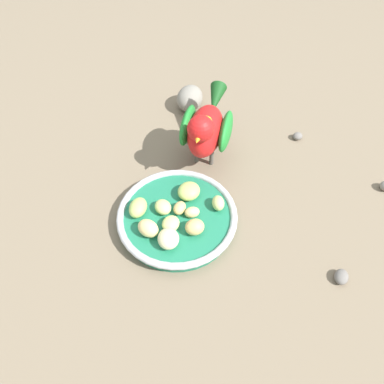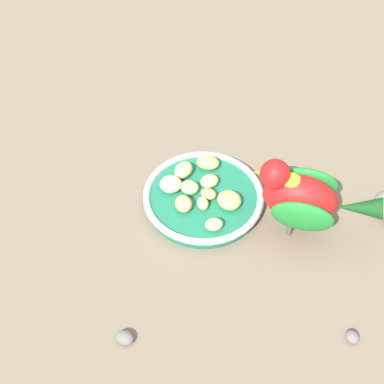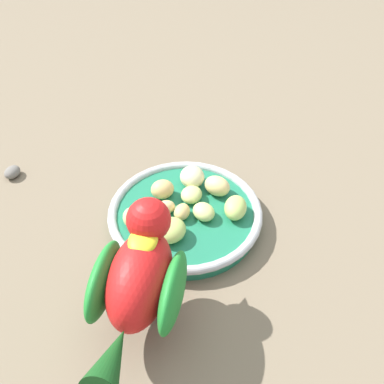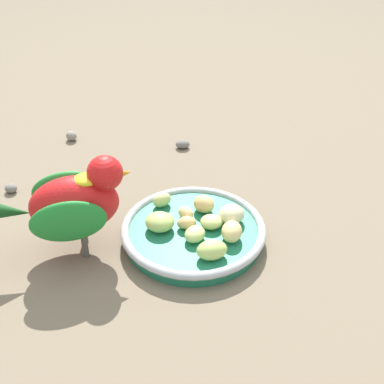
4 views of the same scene
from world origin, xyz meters
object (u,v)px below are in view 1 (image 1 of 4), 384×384
object	(u,v)px
apple_piece_0	(191,191)
pebble_2	(298,136)
apple_piece_6	(194,212)
pebble_0	(341,277)
apple_piece_8	(193,227)
apple_piece_9	(171,224)
apple_piece_7	(138,208)
apple_piece_2	(180,208)
apple_piece_3	(218,203)
parrot	(206,128)
apple_piece_4	(163,207)
feeding_bowl	(177,217)
rock_large	(190,98)
apple_piece_5	(148,228)
apple_piece_1	(168,239)

from	to	relation	value
apple_piece_0	pebble_2	xyz separation A→B (m)	(0.24, 0.13, -0.02)
apple_piece_6	pebble_0	size ratio (longest dim) A/B	0.94
apple_piece_6	apple_piece_8	distance (m)	0.03
apple_piece_9	apple_piece_0	bearing A→B (deg)	56.59
apple_piece_7	apple_piece_8	bearing A→B (deg)	-30.85
apple_piece_2	apple_piece_3	xyz separation A→B (m)	(0.06, 0.00, 0.00)
apple_piece_8	parrot	bearing A→B (deg)	74.96
apple_piece_3	apple_piece_9	world-z (taller)	apple_piece_3
apple_piece_2	apple_piece_4	world-z (taller)	apple_piece_4
apple_piece_6	parrot	world-z (taller)	parrot
apple_piece_6	pebble_2	size ratio (longest dim) A/B	1.22
feeding_bowl	rock_large	size ratio (longest dim) A/B	2.89
pebble_2	apple_piece_5	bearing A→B (deg)	-147.14
apple_piece_0	apple_piece_6	xyz separation A→B (m)	(-0.00, -0.04, -0.00)
apple_piece_0	apple_piece_8	world-z (taller)	same
apple_piece_2	feeding_bowl	bearing A→B (deg)	-125.21
apple_piece_9	feeding_bowl	bearing A→B (deg)	60.60
pebble_2	apple_piece_2	bearing A→B (deg)	-147.34
apple_piece_5	apple_piece_4	bearing A→B (deg)	57.23
apple_piece_1	pebble_0	bearing A→B (deg)	-18.62
pebble_0	apple_piece_1	bearing A→B (deg)	161.38
apple_piece_4	rock_large	xyz separation A→B (m)	(0.08, 0.29, -0.00)
apple_piece_3	pebble_0	distance (m)	0.22
feeding_bowl	apple_piece_7	world-z (taller)	apple_piece_7
apple_piece_4	apple_piece_5	bearing A→B (deg)	-122.77
apple_piece_4	apple_piece_2	bearing A→B (deg)	-10.61
rock_large	pebble_0	bearing A→B (deg)	-68.56
apple_piece_1	apple_piece_7	world-z (taller)	apple_piece_1
apple_piece_1	apple_piece_7	xyz separation A→B (m)	(-0.04, 0.07, -0.00)
apple_piece_9	apple_piece_8	bearing A→B (deg)	-21.86
apple_piece_2	apple_piece_5	distance (m)	0.06
feeding_bowl	apple_piece_6	world-z (taller)	apple_piece_6
feeding_bowl	apple_piece_2	xyz separation A→B (m)	(0.01, 0.01, 0.01)
feeding_bowl	parrot	distance (m)	0.17
feeding_bowl	pebble_2	bearing A→B (deg)	33.28
pebble_2	parrot	bearing A→B (deg)	-170.44
apple_piece_6	parrot	size ratio (longest dim) A/B	0.13
feeding_bowl	apple_piece_8	bearing A→B (deg)	-58.64
apple_piece_6	apple_piece_9	distance (m)	0.04
apple_piece_9	apple_piece_6	bearing A→B (deg)	23.95
feeding_bowl	apple_piece_9	world-z (taller)	apple_piece_9
apple_piece_0	apple_piece_1	distance (m)	0.10
apple_piece_1	apple_piece_4	xyz separation A→B (m)	(-0.00, 0.06, -0.00)
apple_piece_5	apple_piece_6	size ratio (longest dim) A/B	1.45
apple_piece_4	apple_piece_0	bearing A→B (deg)	27.82
apple_piece_1	pebble_0	size ratio (longest dim) A/B	1.40
apple_piece_8	parrot	world-z (taller)	parrot
rock_large	apple_piece_0	bearing A→B (deg)	-96.96
apple_piece_7	rock_large	bearing A→B (deg)	67.00
feeding_bowl	apple_piece_7	bearing A→B (deg)	166.60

